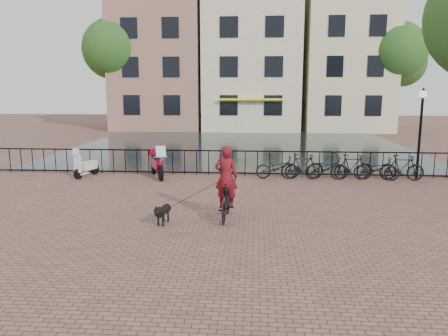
# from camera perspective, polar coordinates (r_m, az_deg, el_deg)

# --- Properties ---
(ground) EXTENTS (100.00, 100.00, 0.00)m
(ground) POSITION_cam_1_polar(r_m,az_deg,el_deg) (10.24, -1.24, -9.65)
(ground) COLOR brown
(ground) RESTS_ON ground
(canal_water) EXTENTS (20.00, 20.00, 0.00)m
(canal_water) POSITION_cam_1_polar(r_m,az_deg,el_deg) (27.12, 2.21, 2.90)
(canal_water) COLOR black
(canal_water) RESTS_ON ground
(railing) EXTENTS (20.00, 0.05, 1.02)m
(railing) POSITION_cam_1_polar(r_m,az_deg,el_deg) (17.86, 1.17, 0.67)
(railing) COLOR black
(railing) RESTS_ON ground
(canal_house_left) EXTENTS (7.50, 9.00, 12.80)m
(canal_house_left) POSITION_cam_1_polar(r_m,az_deg,el_deg) (40.57, -8.06, 14.32)
(canal_house_left) COLOR #956956
(canal_house_left) RESTS_ON ground
(canal_house_mid) EXTENTS (8.00, 9.50, 11.80)m
(canal_house_mid) POSITION_cam_1_polar(r_m,az_deg,el_deg) (39.65, 3.67, 13.77)
(canal_house_mid) COLOR beige
(canal_house_mid) RESTS_ON ground
(canal_house_right) EXTENTS (7.00, 9.00, 13.30)m
(canal_house_right) POSITION_cam_1_polar(r_m,az_deg,el_deg) (40.42, 15.48, 14.43)
(canal_house_right) COLOR beige
(canal_house_right) RESTS_ON ground
(tree_far_left) EXTENTS (5.04, 5.04, 9.27)m
(tree_far_left) POSITION_cam_1_polar(r_m,az_deg,el_deg) (38.61, -14.30, 14.81)
(tree_far_left) COLOR black
(tree_far_left) RESTS_ON ground
(tree_far_right) EXTENTS (4.76, 4.76, 8.76)m
(tree_far_right) POSITION_cam_1_polar(r_m,az_deg,el_deg) (38.33, 21.63, 13.89)
(tree_far_right) COLOR black
(tree_far_right) RESTS_ON ground
(lamp_post) EXTENTS (0.30, 0.30, 3.45)m
(lamp_post) POSITION_cam_1_polar(r_m,az_deg,el_deg) (18.33, 24.35, 5.91)
(lamp_post) COLOR black
(lamp_post) RESTS_ON ground
(cyclist) EXTENTS (0.77, 1.75, 2.36)m
(cyclist) POSITION_cam_1_polar(r_m,az_deg,el_deg) (11.71, 0.28, -2.52)
(cyclist) COLOR black
(cyclist) RESTS_ON ground
(dog) EXTENTS (0.40, 0.88, 0.57)m
(dog) POSITION_cam_1_polar(r_m,az_deg,el_deg) (11.58, -7.95, -5.88)
(dog) COLOR black
(dog) RESTS_ON ground
(motorcycle) EXTENTS (1.21, 1.97, 1.39)m
(motorcycle) POSITION_cam_1_polar(r_m,az_deg,el_deg) (17.59, -8.78, 1.03)
(motorcycle) COLOR maroon
(motorcycle) RESTS_ON ground
(scooter) EXTENTS (0.75, 1.39, 1.24)m
(scooter) POSITION_cam_1_polar(r_m,az_deg,el_deg) (18.37, -17.55, 0.83)
(scooter) COLOR silver
(scooter) RESTS_ON ground
(parked_bike_0) EXTENTS (1.76, 0.74, 0.90)m
(parked_bike_0) POSITION_cam_1_polar(r_m,az_deg,el_deg) (17.27, 7.04, 0.08)
(parked_bike_0) COLOR black
(parked_bike_0) RESTS_ON ground
(parked_bike_1) EXTENTS (1.70, 0.63, 1.00)m
(parked_bike_1) POSITION_cam_1_polar(r_m,az_deg,el_deg) (17.34, 10.18, 0.20)
(parked_bike_1) COLOR black
(parked_bike_1) RESTS_ON ground
(parked_bike_2) EXTENTS (1.77, 0.76, 0.90)m
(parked_bike_2) POSITION_cam_1_polar(r_m,az_deg,el_deg) (17.47, 13.27, 0.00)
(parked_bike_2) COLOR black
(parked_bike_2) RESTS_ON ground
(parked_bike_3) EXTENTS (1.71, 0.66, 1.00)m
(parked_bike_3) POSITION_cam_1_polar(r_m,az_deg,el_deg) (17.64, 16.32, 0.12)
(parked_bike_3) COLOR black
(parked_bike_3) RESTS_ON ground
(parked_bike_4) EXTENTS (1.77, 0.80, 0.90)m
(parked_bike_4) POSITION_cam_1_polar(r_m,az_deg,el_deg) (17.87, 19.29, -0.08)
(parked_bike_4) COLOR black
(parked_bike_4) RESTS_ON ground
(parked_bike_5) EXTENTS (1.69, 0.58, 1.00)m
(parked_bike_5) POSITION_cam_1_polar(r_m,az_deg,el_deg) (18.14, 22.20, 0.04)
(parked_bike_5) COLOR black
(parked_bike_5) RESTS_ON ground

